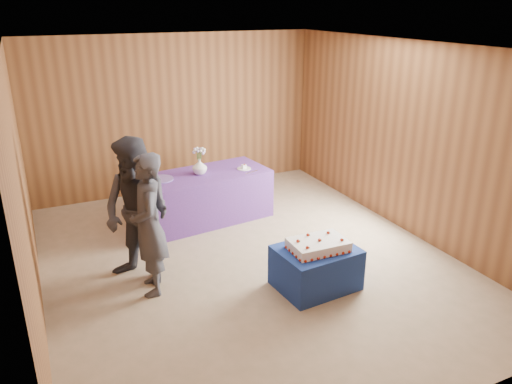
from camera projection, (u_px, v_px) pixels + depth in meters
ground at (248, 260)px, 6.54m from camera, size 6.00×6.00×0.00m
room_shell at (247, 125)px, 5.90m from camera, size 5.04×6.04×2.72m
cake_table at (316, 268)px, 5.85m from camera, size 0.95×0.77×0.50m
serving_table at (203, 197)px, 7.63m from camera, size 2.09×1.13×0.75m
sheet_cake at (318, 245)px, 5.72m from camera, size 0.69×0.48×0.16m
vase at (200, 167)px, 7.44m from camera, size 0.26×0.26×0.23m
flower_spray at (199, 151)px, 7.36m from camera, size 0.20×0.20×0.15m
platter at (160, 179)px, 7.23m from camera, size 0.46×0.46×0.02m
plate at (244, 169)px, 7.70m from camera, size 0.23×0.23×0.01m
cake_slice at (244, 166)px, 7.69m from camera, size 0.07×0.06×0.08m
knife at (252, 172)px, 7.57m from camera, size 0.25×0.11×0.00m
guest_left at (149, 225)px, 5.58m from camera, size 0.48×0.66×1.66m
guest_right at (137, 213)px, 5.75m from camera, size 1.06×1.10×1.78m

